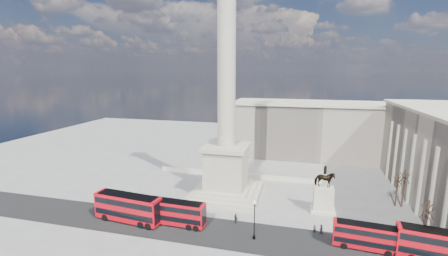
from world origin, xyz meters
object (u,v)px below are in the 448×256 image
equestrian_statue (323,196)px  pedestrian_walking (315,229)px  victorian_lamp (254,217)px  red_bus_a (128,208)px  red_bus_b (175,212)px  red_bus_c (368,236)px  pedestrian_crossing (236,219)px  red_bus_d (444,247)px  nelsons_column (226,135)px  pedestrian_standing (321,229)px

equestrian_statue → pedestrian_walking: equestrian_statue is taller
victorian_lamp → equestrian_statue: 16.59m
red_bus_a → equestrian_statue: (33.00, 12.25, 0.59)m
red_bus_b → red_bus_c: bearing=2.5°
victorian_lamp → pedestrian_crossing: victorian_lamp is taller
red_bus_a → red_bus_d: red_bus_a is taller
nelsons_column → red_bus_d: nelsons_column is taller
red_bus_a → red_bus_c: 38.55m
pedestrian_walking → red_bus_b: bearing=-175.3°
red_bus_c → pedestrian_standing: bearing=162.6°
pedestrian_standing → red_bus_c: bearing=149.0°
equestrian_statue → pedestrian_crossing: 17.17m
pedestrian_standing → pedestrian_crossing: pedestrian_crossing is taller
red_bus_b → red_bus_d: size_ratio=0.90×
red_bus_d → pedestrian_crossing: (-29.63, 3.66, -1.54)m
pedestrian_crossing → pedestrian_walking: bearing=-140.0°
equestrian_statue → pedestrian_crossing: equestrian_statue is taller
red_bus_b → pedestrian_walking: red_bus_b is taller
nelsons_column → pedestrian_crossing: nelsons_column is taller
red_bus_d → red_bus_b: bearing=-173.4°
nelsons_column → victorian_lamp: 19.81m
victorian_lamp → equestrian_statue: equestrian_statue is taller
red_bus_b → pedestrian_crossing: size_ratio=5.90×
nelsons_column → pedestrian_walking: bearing=-33.3°
red_bus_d → equestrian_statue: size_ratio=1.30×
nelsons_column → red_bus_b: bearing=-110.5°
pedestrian_standing → pedestrian_crossing: (-13.98, 0.00, 0.05)m
victorian_lamp → red_bus_b: bearing=175.3°
red_bus_b → pedestrian_walking: size_ratio=7.03×
red_bus_c → victorian_lamp: (-16.56, -1.39, 1.72)m
nelsons_column → pedestrian_standing: 24.88m
red_bus_a → red_bus_b: red_bus_a is taller
red_bus_b → red_bus_c: 30.20m
pedestrian_walking → victorian_lamp: bearing=-159.1°
red_bus_a → victorian_lamp: (21.96, -0.13, 1.18)m
red_bus_d → equestrian_statue: bearing=148.6°
victorian_lamp → red_bus_d: bearing=0.7°
red_bus_d → pedestrian_standing: (-15.65, 3.66, -1.58)m
victorian_lamp → pedestrian_walking: victorian_lamp is taller
equestrian_statue → pedestrian_walking: size_ratio=5.99×
equestrian_statue → pedestrian_standing: (-0.83, -8.39, -2.32)m
victorian_lamp → pedestrian_standing: size_ratio=3.75×
nelsons_column → red_bus_b: size_ratio=4.71×
red_bus_c → nelsons_column: bearing=155.3°
nelsons_column → red_bus_a: (-13.69, -15.36, -10.34)m
pedestrian_standing → pedestrian_crossing: bearing=-8.7°
red_bus_a → nelsons_column: bearing=54.2°
red_bus_a → red_bus_b: size_ratio=1.17×
nelsons_column → red_bus_c: (24.84, -14.11, -10.88)m
red_bus_b → pedestrian_crossing: 10.36m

